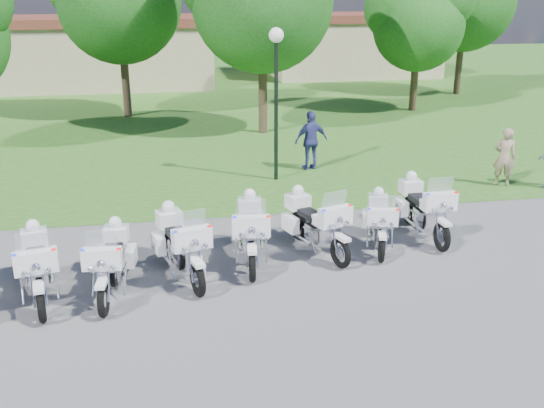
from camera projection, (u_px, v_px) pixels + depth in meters
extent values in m
plane|color=#5E5E64|center=(261.00, 264.00, 13.21)|extent=(100.00, 100.00, 0.00)
cube|color=#2A621F|center=(195.00, 84.00, 38.27)|extent=(100.00, 48.00, 0.01)
torus|color=black|center=(41.00, 305.00, 10.82)|extent=(0.27, 0.70, 0.69)
torus|color=black|center=(38.00, 266.00, 12.35)|extent=(0.27, 0.70, 0.69)
cube|color=white|center=(39.00, 287.00, 10.69)|extent=(0.27, 0.48, 0.07)
cube|color=white|center=(35.00, 262.00, 10.78)|extent=(0.77, 0.39, 0.41)
cube|color=silver|center=(33.00, 242.00, 10.72)|extent=(0.59, 0.24, 0.39)
sphere|color=red|center=(54.00, 251.00, 10.78)|extent=(0.09, 0.09, 0.09)
sphere|color=#1426E5|center=(14.00, 256.00, 10.55)|extent=(0.09, 0.09, 0.09)
cube|color=silver|center=(39.00, 278.00, 11.56)|extent=(0.46, 0.63, 0.35)
cube|color=white|center=(37.00, 266.00, 11.23)|extent=(0.43, 0.59, 0.23)
cube|color=black|center=(36.00, 255.00, 11.72)|extent=(0.47, 0.69, 0.12)
cube|color=white|center=(54.00, 259.00, 12.26)|extent=(0.29, 0.56, 0.37)
cube|color=white|center=(21.00, 263.00, 12.05)|extent=(0.29, 0.56, 0.37)
cube|color=white|center=(34.00, 238.00, 12.18)|extent=(0.57, 0.50, 0.33)
sphere|color=white|center=(33.00, 226.00, 12.09)|extent=(0.27, 0.27, 0.27)
torus|color=black|center=(104.00, 300.00, 11.01)|extent=(0.19, 0.68, 0.67)
torus|color=black|center=(118.00, 261.00, 12.60)|extent=(0.19, 0.68, 0.67)
cube|color=white|center=(102.00, 283.00, 10.88)|extent=(0.22, 0.45, 0.07)
cube|color=white|center=(102.00, 259.00, 10.99)|extent=(0.74, 0.30, 0.40)
cube|color=silver|center=(101.00, 240.00, 10.93)|extent=(0.57, 0.17, 0.37)
sphere|color=red|center=(119.00, 250.00, 10.89)|extent=(0.09, 0.09, 0.09)
sphere|color=#1426E5|center=(82.00, 251.00, 10.84)|extent=(0.09, 0.09, 0.09)
cube|color=silver|center=(111.00, 273.00, 11.79)|extent=(0.39, 0.59, 0.34)
cube|color=white|center=(107.00, 262.00, 11.45)|extent=(0.37, 0.54, 0.22)
cube|color=black|center=(112.00, 251.00, 11.96)|extent=(0.39, 0.65, 0.12)
cube|color=white|center=(131.00, 256.00, 12.43)|extent=(0.23, 0.53, 0.36)
cube|color=white|center=(102.00, 257.00, 12.38)|extent=(0.23, 0.53, 0.36)
cube|color=white|center=(116.00, 234.00, 12.43)|extent=(0.51, 0.44, 0.32)
sphere|color=white|center=(115.00, 222.00, 12.35)|extent=(0.26, 0.26, 0.26)
torus|color=black|center=(198.00, 279.00, 11.74)|extent=(0.32, 0.72, 0.71)
torus|color=black|center=(171.00, 246.00, 13.28)|extent=(0.32, 0.72, 0.71)
cube|color=white|center=(197.00, 262.00, 11.59)|extent=(0.31, 0.50, 0.07)
cube|color=white|center=(192.00, 239.00, 11.69)|extent=(0.81, 0.45, 0.43)
cube|color=silver|center=(190.00, 220.00, 11.62)|extent=(0.61, 0.28, 0.40)
sphere|color=red|center=(209.00, 227.00, 11.70)|extent=(0.10, 0.10, 0.10)
sphere|color=#1426E5|center=(175.00, 233.00, 11.43)|extent=(0.10, 0.10, 0.10)
cube|color=silver|center=(183.00, 256.00, 12.48)|extent=(0.51, 0.67, 0.36)
cube|color=white|center=(186.00, 243.00, 12.14)|extent=(0.48, 0.62, 0.23)
cube|color=black|center=(178.00, 234.00, 12.64)|extent=(0.52, 0.73, 0.13)
cube|color=white|center=(187.00, 238.00, 13.21)|extent=(0.33, 0.58, 0.38)
cube|color=white|center=(158.00, 243.00, 12.95)|extent=(0.33, 0.58, 0.38)
cube|color=white|center=(169.00, 219.00, 13.10)|extent=(0.61, 0.55, 0.34)
sphere|color=white|center=(168.00, 207.00, 13.00)|extent=(0.28, 0.28, 0.28)
torus|color=black|center=(252.00, 265.00, 12.33)|extent=(0.22, 0.73, 0.71)
torus|color=black|center=(250.00, 232.00, 14.04)|extent=(0.22, 0.73, 0.71)
cube|color=white|center=(252.00, 249.00, 12.19)|extent=(0.24, 0.49, 0.07)
cube|color=white|center=(251.00, 226.00, 12.31)|extent=(0.79, 0.34, 0.43)
cube|color=silver|center=(251.00, 208.00, 12.24)|extent=(0.61, 0.20, 0.40)
sphere|color=red|center=(268.00, 217.00, 12.20)|extent=(0.10, 0.10, 0.10)
sphere|color=#1426E5|center=(234.00, 218.00, 12.16)|extent=(0.10, 0.10, 0.10)
cube|color=silver|center=(251.00, 242.00, 13.16)|extent=(0.43, 0.63, 0.36)
cube|color=white|center=(251.00, 230.00, 12.80)|extent=(0.40, 0.59, 0.23)
cube|color=black|center=(251.00, 221.00, 13.35)|extent=(0.44, 0.70, 0.13)
cube|color=white|center=(264.00, 227.00, 13.84)|extent=(0.25, 0.57, 0.38)
cube|color=white|center=(236.00, 227.00, 13.81)|extent=(0.25, 0.57, 0.38)
cube|color=white|center=(250.00, 206.00, 13.86)|extent=(0.56, 0.48, 0.34)
sphere|color=white|center=(250.00, 194.00, 13.76)|extent=(0.28, 0.28, 0.28)
torus|color=black|center=(340.00, 253.00, 12.95)|extent=(0.35, 0.70, 0.70)
torus|color=black|center=(298.00, 226.00, 14.41)|extent=(0.35, 0.70, 0.70)
cube|color=white|center=(342.00, 237.00, 12.81)|extent=(0.32, 0.49, 0.07)
cube|color=white|center=(335.00, 217.00, 12.90)|extent=(0.79, 0.48, 0.42)
cube|color=silver|center=(334.00, 200.00, 12.83)|extent=(0.59, 0.30, 0.39)
sphere|color=red|center=(350.00, 206.00, 12.93)|extent=(0.09, 0.09, 0.09)
sphere|color=#1426E5|center=(324.00, 211.00, 12.63)|extent=(0.09, 0.09, 0.09)
cube|color=silver|center=(318.00, 233.00, 13.66)|extent=(0.52, 0.66, 0.35)
cube|color=white|center=(324.00, 222.00, 13.33)|extent=(0.49, 0.62, 0.23)
cube|color=black|center=(311.00, 215.00, 13.80)|extent=(0.54, 0.72, 0.12)
cube|color=white|center=(313.00, 219.00, 14.37)|extent=(0.35, 0.57, 0.37)
cube|color=white|center=(290.00, 223.00, 14.09)|extent=(0.35, 0.57, 0.37)
cube|color=white|center=(298.00, 201.00, 14.23)|extent=(0.61, 0.55, 0.33)
sphere|color=white|center=(298.00, 190.00, 14.14)|extent=(0.27, 0.27, 0.27)
torus|color=black|center=(381.00, 249.00, 13.22)|extent=(0.28, 0.63, 0.62)
torus|color=black|center=(377.00, 223.00, 14.71)|extent=(0.28, 0.63, 0.62)
cube|color=white|center=(382.00, 236.00, 13.10)|extent=(0.27, 0.44, 0.07)
cube|color=white|center=(383.00, 217.00, 13.20)|extent=(0.71, 0.39, 0.37)
cube|color=silver|center=(383.00, 202.00, 13.14)|extent=(0.53, 0.25, 0.35)
sphere|color=red|center=(397.00, 211.00, 13.06)|extent=(0.08, 0.08, 0.08)
sphere|color=#1426E5|center=(369.00, 210.00, 13.11)|extent=(0.08, 0.08, 0.08)
cube|color=silver|center=(379.00, 230.00, 13.95)|extent=(0.44, 0.59, 0.32)
cube|color=white|center=(381.00, 221.00, 13.63)|extent=(0.42, 0.55, 0.21)
cube|color=black|center=(379.00, 214.00, 14.10)|extent=(0.46, 0.64, 0.11)
cube|color=white|center=(389.00, 219.00, 14.50)|extent=(0.29, 0.51, 0.34)
cube|color=white|center=(366.00, 218.00, 14.55)|extent=(0.29, 0.51, 0.34)
cube|color=white|center=(378.00, 201.00, 14.55)|extent=(0.53, 0.48, 0.30)
sphere|color=white|center=(379.00, 191.00, 14.47)|extent=(0.24, 0.24, 0.24)
torus|color=black|center=(442.00, 237.00, 13.77)|extent=(0.16, 0.71, 0.71)
torus|color=black|center=(409.00, 210.00, 15.43)|extent=(0.16, 0.71, 0.71)
cube|color=white|center=(444.00, 222.00, 13.62)|extent=(0.21, 0.47, 0.07)
cube|color=white|center=(440.00, 202.00, 13.74)|extent=(0.77, 0.28, 0.42)
cube|color=silver|center=(440.00, 185.00, 13.67)|extent=(0.60, 0.15, 0.40)
sphere|color=red|center=(456.00, 193.00, 13.68)|extent=(0.10, 0.10, 0.10)
sphere|color=#1426E5|center=(428.00, 195.00, 13.55)|extent=(0.10, 0.10, 0.10)
cube|color=silver|center=(425.00, 217.00, 14.57)|extent=(0.38, 0.60, 0.36)
cube|color=white|center=(431.00, 207.00, 14.22)|extent=(0.36, 0.56, 0.23)
cube|color=black|center=(420.00, 200.00, 14.75)|extent=(0.38, 0.67, 0.13)
cube|color=white|center=(424.00, 205.00, 15.28)|extent=(0.21, 0.56, 0.38)
cube|color=white|center=(401.00, 206.00, 15.16)|extent=(0.21, 0.56, 0.38)
cube|color=white|center=(411.00, 186.00, 15.25)|extent=(0.52, 0.44, 0.34)
sphere|color=white|center=(411.00, 176.00, 15.16)|extent=(0.28, 0.28, 0.28)
cylinder|color=black|center=(276.00, 113.00, 18.38)|extent=(0.12, 0.12, 4.25)
sphere|color=white|center=(276.00, 35.00, 17.62)|extent=(0.44, 0.44, 0.44)
cylinder|color=#38281C|center=(125.00, 76.00, 27.98)|extent=(0.36, 0.36, 3.77)
sphere|color=#194E16|center=(119.00, 2.00, 26.89)|extent=(5.48, 5.48, 5.48)
cylinder|color=#38281C|center=(263.00, 87.00, 24.73)|extent=(0.36, 0.36, 3.82)
sphere|color=#194E16|center=(262.00, 2.00, 23.63)|extent=(5.55, 5.55, 5.55)
cylinder|color=#38281C|center=(414.00, 80.00, 29.52)|extent=(0.36, 0.36, 2.96)
sphere|color=#194E16|center=(418.00, 26.00, 28.67)|extent=(4.31, 4.31, 4.31)
sphere|color=#194E16|center=(398.00, 8.00, 28.56)|extent=(3.23, 3.23, 3.23)
cylinder|color=#38281C|center=(459.00, 61.00, 34.13)|extent=(0.36, 0.36, 3.68)
sphere|color=#194E16|center=(465.00, 2.00, 33.07)|extent=(5.36, 5.36, 5.36)
cube|color=tan|center=(96.00, 55.00, 37.63)|extent=(14.00, 8.00, 3.60)
cube|color=brown|center=(93.00, 21.00, 36.95)|extent=(14.56, 8.32, 0.50)
cube|color=tan|center=(350.00, 48.00, 42.23)|extent=(11.00, 7.00, 3.60)
cube|color=brown|center=(352.00, 17.00, 41.54)|extent=(11.44, 7.28, 0.50)
imported|color=tan|center=(504.00, 157.00, 18.24)|extent=(0.76, 0.65, 1.78)
imported|color=#3A3D8B|center=(311.00, 141.00, 19.86)|extent=(1.21, 0.70, 1.95)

